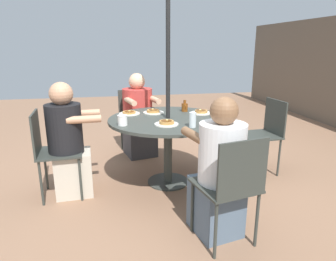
# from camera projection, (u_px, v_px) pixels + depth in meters

# --- Properties ---
(ground_plane) EXTENTS (12.00, 12.00, 0.00)m
(ground_plane) POSITION_uv_depth(u_px,v_px,m) (168.00, 182.00, 3.28)
(ground_plane) COLOR #8C664C
(patio_table) EXTENTS (1.23, 1.23, 0.72)m
(patio_table) POSITION_uv_depth(u_px,v_px,m) (168.00, 127.00, 3.10)
(patio_table) COLOR #383D38
(patio_table) RESTS_ON ground
(umbrella_pole) EXTENTS (0.04, 0.04, 2.35)m
(umbrella_pole) POSITION_uv_depth(u_px,v_px,m) (168.00, 73.00, 2.96)
(umbrella_pole) COLOR black
(umbrella_pole) RESTS_ON ground
(patio_chair_north) EXTENTS (0.48, 0.48, 0.85)m
(patio_chair_north) POSITION_uv_depth(u_px,v_px,m) (231.00, 184.00, 2.11)
(patio_chair_north) COLOR #333833
(patio_chair_north) RESTS_ON ground
(diner_north) EXTENTS (0.54, 0.43, 1.10)m
(diner_north) POSITION_uv_depth(u_px,v_px,m) (219.00, 175.00, 2.26)
(diner_north) COLOR slate
(diner_north) RESTS_ON ground
(patio_chair_east) EXTENTS (0.44, 0.44, 0.85)m
(patio_chair_east) POSITION_uv_depth(u_px,v_px,m) (265.00, 131.00, 3.43)
(patio_chair_east) COLOR #333833
(patio_chair_east) RESTS_ON ground
(patio_chair_south) EXTENTS (0.49, 0.49, 0.85)m
(patio_chair_south) POSITION_uv_depth(u_px,v_px,m) (135.00, 116.00, 4.16)
(patio_chair_south) COLOR #333833
(patio_chair_south) RESTS_ON ground
(diner_south) EXTENTS (0.60, 0.48, 1.10)m
(diner_south) POSITION_uv_depth(u_px,v_px,m) (139.00, 119.00, 4.01)
(diner_south) COLOR #3D3D42
(diner_south) RESTS_ON ground
(patio_chair_west) EXTENTS (0.44, 0.44, 0.85)m
(patio_chair_west) POSITION_uv_depth(u_px,v_px,m) (51.00, 148.00, 2.85)
(patio_chair_west) COLOR #333833
(patio_chair_west) RESTS_ON ground
(diner_west) EXTENTS (0.36, 0.52, 1.12)m
(diner_west) POSITION_uv_depth(u_px,v_px,m) (69.00, 145.00, 2.89)
(diner_west) COLOR beige
(diner_west) RESTS_ON ground
(pancake_plate_a) EXTENTS (0.23, 0.23, 0.05)m
(pancake_plate_a) POSITION_uv_depth(u_px,v_px,m) (167.00, 123.00, 2.82)
(pancake_plate_a) COLOR silver
(pancake_plate_a) RESTS_ON patio_table
(pancake_plate_b) EXTENTS (0.23, 0.23, 0.05)m
(pancake_plate_b) POSITION_uv_depth(u_px,v_px,m) (201.00, 112.00, 3.29)
(pancake_plate_b) COLOR silver
(pancake_plate_b) RESTS_ON patio_table
(pancake_plate_c) EXTENTS (0.23, 0.23, 0.05)m
(pancake_plate_c) POSITION_uv_depth(u_px,v_px,m) (153.00, 112.00, 3.31)
(pancake_plate_c) COLOR silver
(pancake_plate_c) RESTS_ON patio_table
(pancake_plate_d) EXTENTS (0.23, 0.23, 0.04)m
(pancake_plate_d) POSITION_uv_depth(u_px,v_px,m) (129.00, 113.00, 3.26)
(pancake_plate_d) COLOR silver
(pancake_plate_d) RESTS_ON patio_table
(syrup_bottle) EXTENTS (0.09, 0.07, 0.13)m
(syrup_bottle) POSITION_uv_depth(u_px,v_px,m) (185.00, 107.00, 3.39)
(syrup_bottle) COLOR brown
(syrup_bottle) RESTS_ON patio_table
(coffee_cup) EXTENTS (0.09, 0.09, 0.10)m
(coffee_cup) POSITION_uv_depth(u_px,v_px,m) (123.00, 120.00, 2.79)
(coffee_cup) COLOR white
(coffee_cup) RESTS_ON patio_table
(drinking_glass_a) EXTENTS (0.06, 0.06, 0.11)m
(drinking_glass_a) POSITION_uv_depth(u_px,v_px,m) (217.00, 113.00, 3.07)
(drinking_glass_a) COLOR silver
(drinking_glass_a) RESTS_ON patio_table
(drinking_glass_b) EXTENTS (0.06, 0.06, 0.14)m
(drinking_glass_b) POSITION_uv_depth(u_px,v_px,m) (193.00, 120.00, 2.72)
(drinking_glass_b) COLOR silver
(drinking_glass_b) RESTS_ON patio_table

